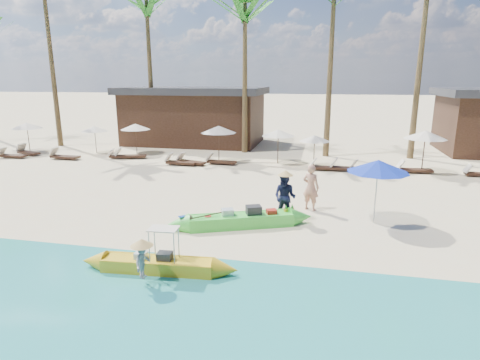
% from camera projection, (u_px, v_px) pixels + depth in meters
% --- Properties ---
extents(ground, '(240.00, 240.00, 0.00)m').
position_uv_depth(ground, '(258.00, 229.00, 13.58)').
color(ground, beige).
rests_on(ground, ground).
extents(wet_sand_strip, '(240.00, 4.50, 0.01)m').
position_uv_depth(wet_sand_strip, '(221.00, 310.00, 8.84)').
color(wet_sand_strip, tan).
rests_on(wet_sand_strip, ground).
extents(green_canoe, '(5.41, 2.51, 0.73)m').
position_uv_depth(green_canoe, '(241.00, 220.00, 13.79)').
color(green_canoe, '#46DD43').
rests_on(green_canoe, ground).
extents(yellow_canoe, '(4.77, 0.84, 1.24)m').
position_uv_depth(yellow_canoe, '(158.00, 265.00, 10.58)').
color(yellow_canoe, gold).
rests_on(yellow_canoe, ground).
extents(tourist, '(0.77, 0.65, 1.80)m').
position_uv_depth(tourist, '(311.00, 187.00, 15.39)').
color(tourist, tan).
rests_on(tourist, ground).
extents(vendor_green, '(0.99, 0.87, 1.73)m').
position_uv_depth(vendor_green, '(285.00, 197.00, 14.26)').
color(vendor_green, black).
rests_on(vendor_green, ground).
extents(vendor_yellow, '(0.36, 0.60, 0.91)m').
position_uv_depth(vendor_yellow, '(143.00, 261.00, 9.82)').
color(vendor_yellow, gray).
rests_on(vendor_yellow, ground).
extents(blue_umbrella, '(2.11, 2.11, 2.27)m').
position_uv_depth(blue_umbrella, '(378.00, 166.00, 13.72)').
color(blue_umbrella, '#99999E').
rests_on(blue_umbrella, ground).
extents(resort_parasol_1, '(2.01, 2.01, 2.07)m').
position_uv_depth(resort_parasol_1, '(27.00, 126.00, 27.09)').
color(resort_parasol_1, '#3C2218').
rests_on(resort_parasol_1, ground).
extents(lounger_1_left, '(1.79, 0.63, 0.60)m').
position_uv_depth(lounger_1_left, '(11.00, 155.00, 25.68)').
color(lounger_1_left, '#3C2218').
rests_on(lounger_1_left, ground).
extents(lounger_1_right, '(1.93, 1.13, 0.63)m').
position_uv_depth(lounger_1_right, '(27.00, 152.00, 26.74)').
color(lounger_1_right, '#3C2218').
rests_on(lounger_1_right, ground).
extents(resort_parasol_2, '(1.77, 1.77, 1.83)m').
position_uv_depth(resort_parasol_2, '(94.00, 129.00, 27.15)').
color(resort_parasol_2, '#3C2218').
rests_on(resort_parasol_2, ground).
extents(lounger_2_left, '(1.96, 0.67, 0.66)m').
position_uv_depth(lounger_2_left, '(63.00, 156.00, 25.28)').
color(lounger_2_left, '#3C2218').
rests_on(lounger_2_left, ground).
extents(resort_parasol_3, '(1.97, 1.97, 2.03)m').
position_uv_depth(resort_parasol_3, '(135.00, 127.00, 26.77)').
color(resort_parasol_3, '#3C2218').
rests_on(resort_parasol_3, ground).
extents(lounger_3_left, '(1.98, 1.07, 0.64)m').
position_uv_depth(lounger_3_left, '(129.00, 155.00, 25.49)').
color(lounger_3_left, '#3C2218').
rests_on(lounger_3_left, ground).
extents(lounger_3_right, '(1.67, 0.69, 0.55)m').
position_uv_depth(lounger_3_right, '(120.00, 156.00, 25.49)').
color(lounger_3_right, '#3C2218').
rests_on(lounger_3_right, ground).
extents(resort_parasol_4, '(2.14, 2.14, 2.21)m').
position_uv_depth(resort_parasol_4, '(219.00, 129.00, 24.06)').
color(resort_parasol_4, '#3C2218').
rests_on(resort_parasol_4, ground).
extents(lounger_4_left, '(1.90, 1.05, 0.62)m').
position_uv_depth(lounger_4_left, '(190.00, 161.00, 23.77)').
color(lounger_4_left, '#3C2218').
rests_on(lounger_4_left, ground).
extents(lounger_4_right, '(1.89, 0.65, 0.64)m').
position_uv_depth(lounger_4_right, '(179.00, 162.00, 23.57)').
color(lounger_4_right, '#3C2218').
rests_on(lounger_4_right, ground).
extents(resort_parasol_5, '(1.98, 1.98, 2.04)m').
position_uv_depth(resort_parasol_5, '(278.00, 133.00, 23.68)').
color(resort_parasol_5, '#3C2218').
rests_on(resort_parasol_5, ground).
extents(lounger_5_left, '(1.83, 0.66, 0.61)m').
position_uv_depth(lounger_5_left, '(220.00, 161.00, 23.80)').
color(lounger_5_left, '#3C2218').
rests_on(lounger_5_left, ground).
extents(resort_parasol_6, '(1.76, 1.76, 1.81)m').
position_uv_depth(resort_parasol_6, '(315.00, 138.00, 22.94)').
color(resort_parasol_6, '#3C2218').
rests_on(resort_parasol_6, ground).
extents(lounger_6_left, '(1.78, 0.55, 0.61)m').
position_uv_depth(lounger_6_left, '(324.00, 167.00, 22.25)').
color(lounger_6_left, '#3C2218').
rests_on(lounger_6_left, ground).
extents(lounger_6_right, '(1.91, 0.69, 0.64)m').
position_uv_depth(lounger_6_right, '(346.00, 167.00, 22.04)').
color(lounger_6_right, '#3C2218').
rests_on(lounger_6_right, ground).
extents(resort_parasol_7, '(2.22, 2.22, 2.28)m').
position_uv_depth(resort_parasol_7, '(426.00, 135.00, 21.27)').
color(resort_parasol_7, '#3C2218').
rests_on(resort_parasol_7, ground).
extents(lounger_7_left, '(1.78, 1.04, 0.58)m').
position_uv_depth(lounger_7_left, '(364.00, 169.00, 21.79)').
color(lounger_7_left, '#3C2218').
rests_on(lounger_7_left, ground).
extents(lounger_7_right, '(1.89, 0.68, 0.63)m').
position_uv_depth(lounger_7_right, '(412.00, 169.00, 21.65)').
color(lounger_7_right, '#3C2218').
rests_on(lounger_7_right, ground).
extents(lounger_8_left, '(1.63, 0.53, 0.55)m').
position_uv_depth(lounger_8_left, '(479.00, 173.00, 20.85)').
color(lounger_8_left, '#3C2218').
rests_on(lounger_8_left, ground).
extents(palm_2, '(2.08, 2.08, 11.33)m').
position_uv_depth(palm_2, '(147.00, 16.00, 27.72)').
color(palm_2, brown).
rests_on(palm_2, ground).
extents(palm_3, '(2.08, 2.08, 10.52)m').
position_uv_depth(palm_3, '(245.00, 20.00, 25.67)').
color(palm_3, brown).
rests_on(palm_3, ground).
extents(palm_4, '(2.08, 2.08, 11.70)m').
position_uv_depth(palm_4, '(334.00, 2.00, 24.10)').
color(palm_4, brown).
rests_on(palm_4, ground).
extents(pavilion_west, '(10.80, 6.60, 4.30)m').
position_uv_depth(pavilion_west, '(195.00, 115.00, 31.25)').
color(pavilion_west, '#3C2218').
rests_on(pavilion_west, ground).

